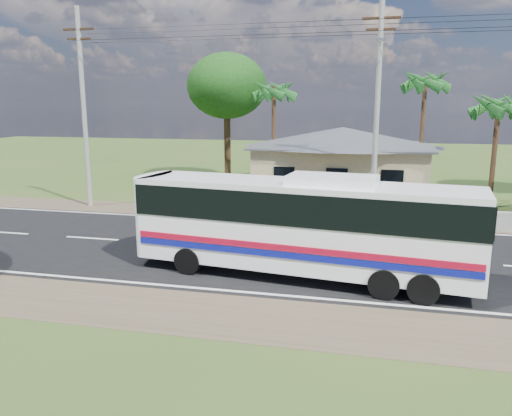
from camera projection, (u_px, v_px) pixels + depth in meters
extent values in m
plane|color=#2B4B1A|center=(294.00, 252.00, 20.00)|extent=(120.00, 120.00, 0.00)
cube|color=black|center=(294.00, 252.00, 20.00)|extent=(120.00, 10.00, 0.02)
cube|color=brown|center=(313.00, 217.00, 26.20)|extent=(120.00, 3.00, 0.01)
cube|color=brown|center=(259.00, 319.00, 13.80)|extent=(120.00, 3.00, 0.01)
cube|color=silver|center=(309.00, 224.00, 24.48)|extent=(120.00, 0.15, 0.01)
cube|color=silver|center=(272.00, 294.00, 15.51)|extent=(120.00, 0.15, 0.01)
cube|color=silver|center=(294.00, 252.00, 19.99)|extent=(120.00, 0.15, 0.01)
cube|color=#C9B986|center=(341.00, 171.00, 31.85)|extent=(10.00, 8.00, 3.20)
cube|color=#4C4F54|center=(342.00, 145.00, 31.51)|extent=(10.60, 8.60, 0.10)
pyramid|color=#4C4F54|center=(343.00, 127.00, 31.27)|extent=(12.40, 10.00, 1.20)
cube|color=black|center=(284.00, 177.00, 28.65)|extent=(1.20, 0.08, 1.20)
cube|color=black|center=(337.00, 179.00, 27.99)|extent=(1.20, 0.08, 1.20)
cube|color=black|center=(392.00, 181.00, 27.33)|extent=(1.20, 0.08, 1.20)
cylinder|color=#9E9E99|center=(84.00, 110.00, 27.93)|extent=(0.26, 0.26, 11.00)
cube|color=#392514|center=(78.00, 29.00, 27.05)|extent=(1.80, 0.12, 0.12)
cube|color=#392514|center=(79.00, 39.00, 27.15)|extent=(1.40, 0.10, 0.10)
cylinder|color=#9E9E99|center=(377.00, 111.00, 24.41)|extent=(0.26, 0.26, 11.00)
cube|color=#392514|center=(381.00, 18.00, 23.52)|extent=(1.80, 0.12, 0.12)
cube|color=#392514|center=(381.00, 29.00, 23.63)|extent=(1.40, 0.10, 0.10)
cylinder|color=gray|center=(380.00, 42.00, 22.82)|extent=(0.08, 2.00, 0.08)
cube|color=gray|center=(381.00, 39.00, 21.86)|extent=(0.50, 0.18, 0.12)
cylinder|color=black|center=(219.00, 28.00, 25.33)|extent=(16.00, 0.02, 0.02)
cylinder|color=#47301E|center=(494.00, 156.00, 27.78)|extent=(0.28, 0.28, 6.00)
cylinder|color=#47301E|center=(422.00, 136.00, 32.69)|extent=(0.28, 0.28, 7.50)
cylinder|color=#47301E|center=(274.00, 137.00, 35.42)|extent=(0.28, 0.28, 7.00)
cylinder|color=#47301E|center=(227.00, 142.00, 38.32)|extent=(0.50, 0.50, 5.95)
ellipsoid|color=#0F360E|center=(227.00, 86.00, 37.46)|extent=(6.00, 6.00, 4.92)
cube|color=white|center=(303.00, 224.00, 16.80)|extent=(11.62, 3.77, 2.85)
cube|color=black|center=(303.00, 204.00, 16.65)|extent=(11.67, 3.83, 1.05)
cube|color=black|center=(155.00, 202.00, 18.64)|extent=(0.38, 2.18, 1.71)
cube|color=#A20924|center=(293.00, 249.00, 15.80)|extent=(11.14, 1.43, 0.21)
cube|color=navy|center=(293.00, 256.00, 15.85)|extent=(11.14, 1.43, 0.21)
cube|color=white|center=(332.00, 180.00, 16.16)|extent=(3.02, 1.86, 0.29)
cylinder|color=black|center=(188.00, 261.00, 17.36)|extent=(0.98, 0.45, 0.95)
cylinder|color=black|center=(214.00, 245.00, 19.37)|extent=(0.98, 0.45, 0.95)
cylinder|color=black|center=(384.00, 284.00, 15.12)|extent=(0.98, 0.45, 0.95)
cylinder|color=black|center=(391.00, 263.00, 17.13)|extent=(0.98, 0.45, 0.95)
cylinder|color=black|center=(423.00, 289.00, 14.73)|extent=(0.98, 0.45, 0.95)
cylinder|color=black|center=(426.00, 267.00, 16.74)|extent=(0.98, 0.45, 0.95)
imported|color=black|center=(324.00, 215.00, 24.43)|extent=(1.91, 1.20, 0.95)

